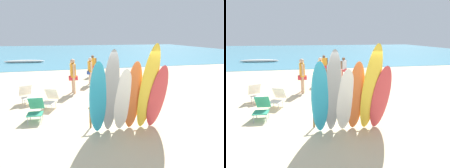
# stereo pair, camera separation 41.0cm
# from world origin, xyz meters

# --- Properties ---
(ground) EXTENTS (60.00, 60.00, 0.00)m
(ground) POSITION_xyz_m (0.00, 14.00, 0.00)
(ground) COLOR beige
(ocean_water) EXTENTS (60.00, 40.00, 0.02)m
(ocean_water) POSITION_xyz_m (0.00, 31.28, 0.01)
(ocean_water) COLOR teal
(ocean_water) RESTS_ON ground
(surfboard_rack) EXTENTS (2.18, 0.07, 0.70)m
(surfboard_rack) POSITION_xyz_m (0.00, 0.00, 0.52)
(surfboard_rack) COLOR brown
(surfboard_rack) RESTS_ON ground
(surfboard_teal_0) EXTENTS (0.53, 0.74, 2.28)m
(surfboard_teal_0) POSITION_xyz_m (-0.88, -0.62, 1.14)
(surfboard_teal_0) COLOR #289EC6
(surfboard_teal_0) RESTS_ON ground
(surfboard_grey_1) EXTENTS (0.48, 0.83, 2.58)m
(surfboard_grey_1) POSITION_xyz_m (-0.51, -0.65, 1.29)
(surfboard_grey_1) COLOR #999EA3
(surfboard_grey_1) RESTS_ON ground
(surfboard_white_2) EXTENTS (0.57, 0.66, 2.04)m
(surfboard_white_2) POSITION_xyz_m (-0.13, -0.58, 1.02)
(surfboard_white_2) COLOR white
(surfboard_white_2) RESTS_ON ground
(surfboard_orange_3) EXTENTS (0.51, 0.69, 2.24)m
(surfboard_orange_3) POSITION_xyz_m (0.18, -0.58, 1.12)
(surfboard_orange_3) COLOR orange
(surfboard_orange_3) RESTS_ON ground
(surfboard_yellow_4) EXTENTS (0.60, 0.90, 2.72)m
(surfboard_yellow_4) POSITION_xyz_m (0.59, -0.71, 1.36)
(surfboard_yellow_4) COLOR yellow
(surfboard_yellow_4) RESTS_ON ground
(surfboard_red_5) EXTENTS (0.63, 0.75, 2.11)m
(surfboard_red_5) POSITION_xyz_m (0.93, -0.63, 1.06)
(surfboard_red_5) COLOR #D13D42
(surfboard_red_5) RESTS_ON ground
(beachgoer_photographing) EXTENTS (0.42, 0.61, 1.61)m
(beachgoer_photographing) POSITION_xyz_m (-0.26, 5.84, 0.93)
(beachgoer_photographing) COLOR beige
(beachgoer_photographing) RESTS_ON ground
(beachgoer_near_rack) EXTENTS (0.56, 0.25, 1.50)m
(beachgoer_near_rack) POSITION_xyz_m (0.23, 8.27, 0.87)
(beachgoer_near_rack) COLOR brown
(beachgoer_near_rack) RESTS_ON ground
(beachgoer_by_water) EXTENTS (0.46, 0.64, 1.75)m
(beachgoer_by_water) POSITION_xyz_m (0.15, 2.24, 1.01)
(beachgoer_by_water) COLOR tan
(beachgoer_by_water) RESTS_ON ground
(beachgoer_midbeach) EXTENTS (0.46, 0.39, 1.51)m
(beachgoer_midbeach) POSITION_xyz_m (1.31, 6.55, 0.87)
(beachgoer_midbeach) COLOR brown
(beachgoer_midbeach) RESTS_ON ground
(beachgoer_strolling) EXTENTS (0.45, 0.66, 1.75)m
(beachgoer_strolling) POSITION_xyz_m (-1.35, 4.21, 1.01)
(beachgoer_strolling) COLOR tan
(beachgoer_strolling) RESTS_ON ground
(beach_chair_red) EXTENTS (0.54, 0.77, 0.79)m
(beach_chair_red) POSITION_xyz_m (-2.80, 1.05, 0.42)
(beach_chair_red) COLOR #B7B7BC
(beach_chair_red) RESTS_ON ground
(beach_chair_blue) EXTENTS (0.73, 0.87, 0.79)m
(beach_chair_blue) POSITION_xyz_m (-2.37, 2.15, 0.42)
(beach_chair_blue) COLOR #B7B7BC
(beach_chair_blue) RESTS_ON ground
(beach_chair_striped) EXTENTS (0.76, 0.88, 0.80)m
(beach_chair_striped) POSITION_xyz_m (-3.40, 3.00, 0.42)
(beach_chair_striped) COLOR #B7B7BC
(beach_chair_striped) RESTS_ON ground
(distant_boat) EXTENTS (4.19, 0.95, 0.33)m
(distant_boat) POSITION_xyz_m (-5.85, 16.93, 0.15)
(distant_boat) COLOR silver
(distant_boat) RESTS_ON ground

